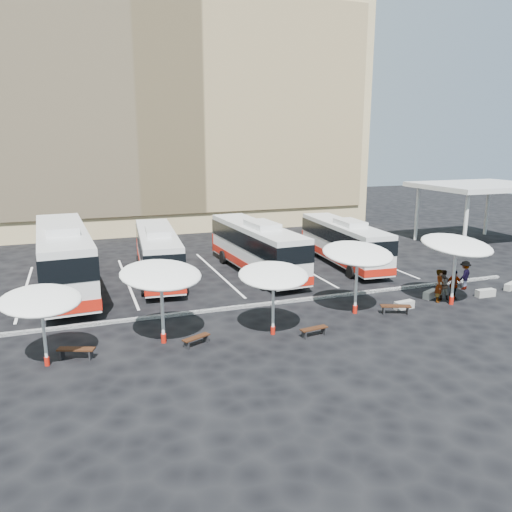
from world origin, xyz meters
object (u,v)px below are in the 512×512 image
object	(u,v)px
bus_1	(158,252)
conc_bench_2	(485,293)
sunshade_4	(457,245)
passenger_0	(440,286)
passenger_1	(442,285)
sunshade_2	(273,275)
wood_bench_2	(314,330)
bus_0	(64,255)
wood_bench_1	(196,339)
wood_bench_0	(76,351)
conc_bench_3	(511,286)
sunshade_1	(161,275)
bus_3	(344,241)
conc_bench_1	(431,294)
passenger_2	(454,285)
sunshade_3	(358,254)
bus_2	(256,246)
passenger_3	(464,275)
conc_bench_0	(404,305)
sunshade_0	(41,301)
wood_bench_3	(396,307)

from	to	relation	value
bus_1	conc_bench_2	bearing A→B (deg)	-26.43
sunshade_4	passenger_0	xyz separation A→B (m)	(-0.36, 0.61, -2.40)
bus_1	passenger_1	xyz separation A→B (m)	(14.40, -9.92, -0.91)
sunshade_2	wood_bench_2	size ratio (longest dim) A/B	2.70
bus_0	passenger_0	world-z (taller)	bus_0
sunshade_2	wood_bench_1	xyz separation A→B (m)	(-3.66, -0.06, -2.54)
wood_bench_2	sunshade_4	bearing A→B (deg)	9.62
passenger_0	wood_bench_0	bearing A→B (deg)	140.36
passenger_0	conc_bench_3	bearing A→B (deg)	-38.41
sunshade_1	wood_bench_0	bearing A→B (deg)	-172.82
sunshade_2	wood_bench_1	bearing A→B (deg)	-179.06
bus_3	conc_bench_1	distance (m)	8.79
sunshade_2	sunshade_4	distance (m)	10.90
wood_bench_0	passenger_1	bearing A→B (deg)	3.80
wood_bench_1	passenger_1	bearing A→B (deg)	6.42
passenger_2	conc_bench_2	bearing A→B (deg)	2.06
conc_bench_1	conc_bench_3	size ratio (longest dim) A/B	1.05
sunshade_3	wood_bench_1	world-z (taller)	sunshade_3
conc_bench_3	bus_3	bearing A→B (deg)	125.91
bus_2	passenger_2	size ratio (longest dim) A/B	6.86
sunshade_2	passenger_3	world-z (taller)	sunshade_2
wood_bench_2	wood_bench_0	bearing A→B (deg)	173.58
conc_bench_0	conc_bench_2	size ratio (longest dim) A/B	0.98
bus_3	passenger_2	size ratio (longest dim) A/B	6.37
wood_bench_1	passenger_2	xyz separation A→B (m)	(15.24, 1.46, 0.54)
bus_0	passenger_3	distance (m)	24.10
conc_bench_3	passenger_2	bearing A→B (deg)	-176.10
bus_2	sunshade_0	xyz separation A→B (m)	(-12.81, -10.64, 0.87)
passenger_3	wood_bench_2	bearing A→B (deg)	-8.73
conc_bench_3	passenger_0	distance (m)	5.76
sunshade_0	sunshade_3	world-z (taller)	sunshade_3
sunshade_1	conc_bench_1	bearing A→B (deg)	4.72
sunshade_2	conc_bench_0	bearing A→B (deg)	6.74
sunshade_2	passenger_2	size ratio (longest dim) A/B	2.21
sunshade_1	sunshade_3	distance (m)	10.08
bus_1	passenger_0	bearing A→B (deg)	-31.44
sunshade_1	wood_bench_2	bearing A→B (deg)	-13.76
bus_3	sunshade_1	world-z (taller)	sunshade_1
sunshade_1	conc_bench_0	bearing A→B (deg)	0.87
passenger_3	passenger_1	bearing A→B (deg)	-1.68
conc_bench_2	sunshade_2	bearing A→B (deg)	-175.28
passenger_0	passenger_1	world-z (taller)	passenger_0
conc_bench_2	passenger_0	xyz separation A→B (m)	(-3.18, 0.16, 0.71)
passenger_3	wood_bench_1	bearing A→B (deg)	-16.46
wood_bench_3	sunshade_0	bearing A→B (deg)	-178.77
sunshade_2	wood_bench_0	xyz separation A→B (m)	(-8.64, 0.28, -2.49)
sunshade_4	wood_bench_2	world-z (taller)	sunshade_4
sunshade_4	wood_bench_0	distance (m)	19.74
sunshade_3	bus_1	bearing A→B (deg)	129.76
wood_bench_0	bus_1	bearing A→B (deg)	65.15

